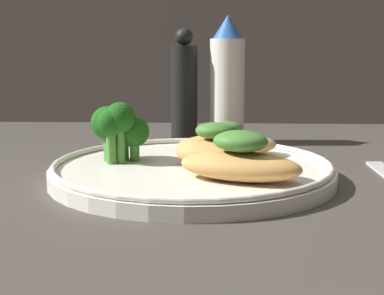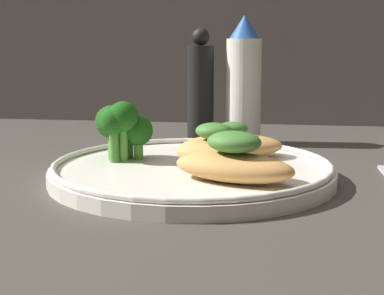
{
  "view_description": "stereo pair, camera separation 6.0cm",
  "coord_description": "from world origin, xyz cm",
  "px_view_note": "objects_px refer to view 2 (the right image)",
  "views": [
    {
      "loc": [
        2.52,
        -58.67,
        14.37
      ],
      "look_at": [
        0.0,
        0.0,
        3.4
      ],
      "focal_mm": 55.0,
      "sensor_mm": 36.0,
      "label": 1
    },
    {
      "loc": [
        8.46,
        -58.11,
        14.37
      ],
      "look_at": [
        0.0,
        0.0,
        3.4
      ],
      "focal_mm": 55.0,
      "sensor_mm": 36.0,
      "label": 2
    }
  ],
  "objects_px": {
    "sauce_bottle": "(244,83)",
    "pepper_grinder": "(201,91)",
    "plate": "(192,171)",
    "broccoli_bunch": "(122,125)"
  },
  "relations": [
    {
      "from": "pepper_grinder",
      "to": "sauce_bottle",
      "type": "bearing_deg",
      "value": 0.0
    },
    {
      "from": "broccoli_bunch",
      "to": "pepper_grinder",
      "type": "xyz_separation_m",
      "value": [
        0.06,
        0.19,
        0.02
      ]
    },
    {
      "from": "plate",
      "to": "pepper_grinder",
      "type": "xyz_separation_m",
      "value": [
        -0.02,
        0.22,
        0.06
      ]
    },
    {
      "from": "broccoli_bunch",
      "to": "plate",
      "type": "bearing_deg",
      "value": -17.56
    },
    {
      "from": "plate",
      "to": "pepper_grinder",
      "type": "bearing_deg",
      "value": 95.25
    },
    {
      "from": "sauce_bottle",
      "to": "pepper_grinder",
      "type": "distance_m",
      "value": 0.06
    },
    {
      "from": "sauce_bottle",
      "to": "pepper_grinder",
      "type": "bearing_deg",
      "value": 180.0
    },
    {
      "from": "sauce_bottle",
      "to": "plate",
      "type": "bearing_deg",
      "value": -100.0
    },
    {
      "from": "plate",
      "to": "sauce_bottle",
      "type": "bearing_deg",
      "value": 80.0
    },
    {
      "from": "broccoli_bunch",
      "to": "sauce_bottle",
      "type": "height_order",
      "value": "sauce_bottle"
    }
  ]
}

